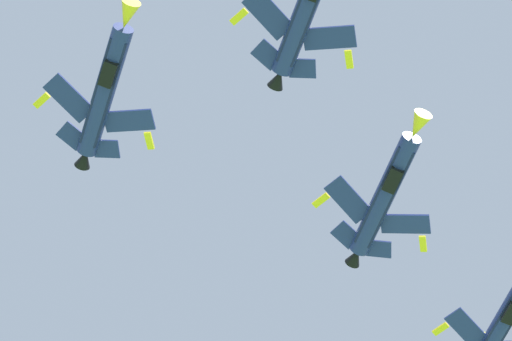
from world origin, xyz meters
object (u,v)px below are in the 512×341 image
object	(u,v)px
fighter_jet_lead	(307,4)
fighter_jet_right_wing	(105,89)
fighter_jet_left_wing	(386,193)
fighter_jet_left_outer	(502,322)

from	to	relation	value
fighter_jet_lead	fighter_jet_right_wing	distance (m)	17.76
fighter_jet_lead	fighter_jet_left_wing	bearing A→B (deg)	-131.78
fighter_jet_left_wing	fighter_jet_right_wing	distance (m)	24.84
fighter_jet_lead	fighter_jet_left_wing	size ratio (longest dim) A/B	1.00
fighter_jet_lead	fighter_jet_left_wing	world-z (taller)	fighter_jet_lead
fighter_jet_right_wing	fighter_jet_left_outer	world-z (taller)	fighter_jet_right_wing
fighter_jet_lead	fighter_jet_left_outer	size ratio (longest dim) A/B	1.00
fighter_jet_left_outer	fighter_jet_lead	bearing A→B (deg)	40.33
fighter_jet_lead	fighter_jet_right_wing	size ratio (longest dim) A/B	1.00
fighter_jet_left_wing	fighter_jet_left_outer	bearing A→B (deg)	-147.06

